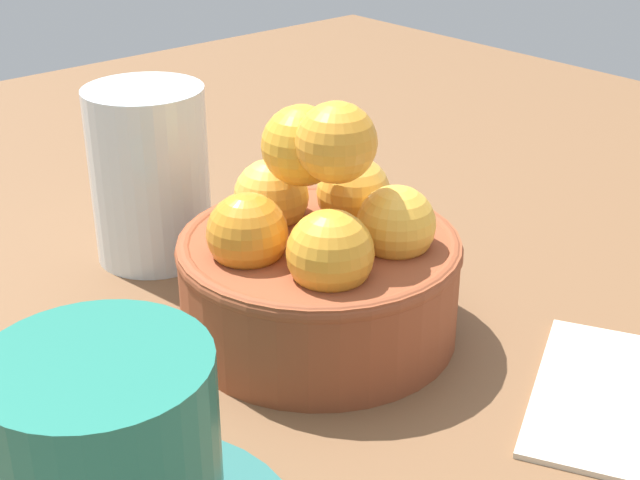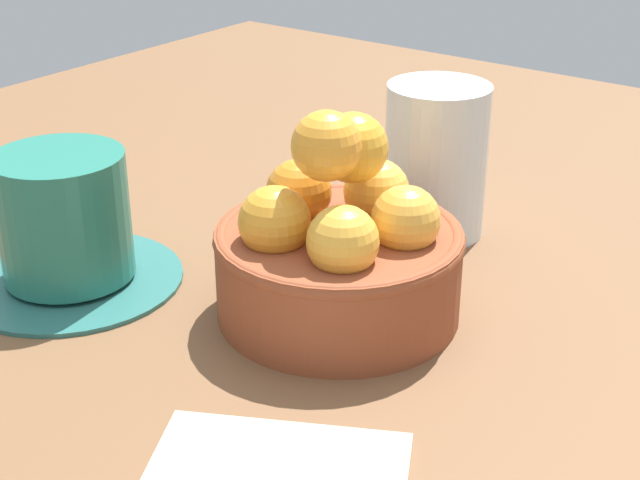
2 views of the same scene
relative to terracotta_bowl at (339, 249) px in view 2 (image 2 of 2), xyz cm
name	(u,v)px [view 2 (image 2 of 2)]	position (x,y,z in cm)	size (l,w,h in cm)	color
ground_plane	(338,339)	(-0.01, 0.00, -6.28)	(115.83, 118.69, 3.80)	brown
terracotta_bowl	(339,249)	(0.00, 0.00, 0.00)	(15.03, 15.03, 13.31)	brown
coffee_cup	(65,227)	(16.46, 7.07, -0.45)	(14.53, 14.53, 8.83)	#2C6964
water_glass	(436,160)	(1.59, -14.07, 1.09)	(7.30, 7.30, 10.94)	silver
folded_napkin	(275,477)	(-6.89, 14.66, -4.08)	(12.26, 8.65, 0.60)	beige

